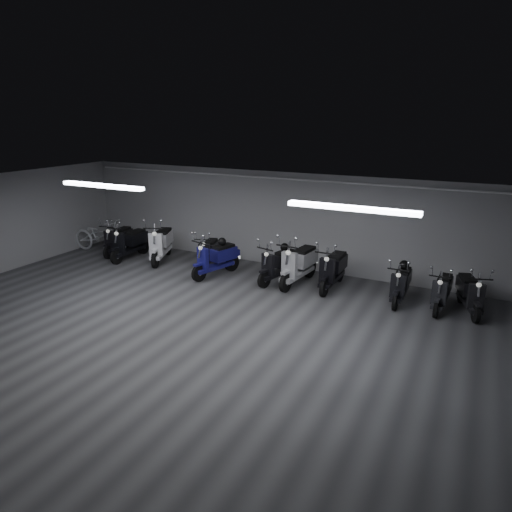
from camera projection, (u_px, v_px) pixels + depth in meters
The scene contains 21 objects.
floor at pixel (188, 335), 9.33m from camera, with size 14.00×10.00×0.01m, color #393A3C.
ceiling at pixel (181, 200), 8.50m from camera, with size 14.00×10.00×0.01m, color gray.
back_wall at pixel (285, 220), 13.17m from camera, with size 14.00×0.01×2.80m, color gray.
fluor_strip_left at pixel (102, 186), 10.66m from camera, with size 2.40×0.18×0.08m, color white.
fluor_strip_right at pixel (352, 208), 8.07m from camera, with size 2.40×0.18×0.08m, color white.
conduit at pixel (285, 179), 12.74m from camera, with size 0.05×0.05×13.60m, color white.
scooter_0 at pixel (118, 235), 14.60m from camera, with size 0.57×1.72×1.28m, color black, non-canonical shape.
scooter_1 at pixel (129, 238), 14.07m from camera, with size 0.61×1.84×1.37m, color black, non-canonical shape.
scooter_2 at pixel (161, 238), 13.82m from camera, with size 0.67×2.00×1.49m, color silver, non-canonical shape.
scooter_3 at pixel (208, 247), 13.32m from camera, with size 0.55×1.64×1.22m, color black, non-canonical shape.
scooter_4 at pixel (216, 253), 12.54m from camera, with size 0.61×1.83×1.36m, color navy, non-canonical shape.
scooter_5 at pixel (279, 259), 12.08m from camera, with size 0.59×1.77×1.31m, color black, non-canonical shape.
scooter_6 at pixel (299, 258), 11.89m from camera, with size 0.67×2.01×1.50m, color #AEAEB2, non-canonical shape.
scooter_7 at pixel (333, 263), 11.61m from camera, with size 0.62×1.87×1.39m, color black, non-canonical shape.
scooter_8 at pixel (401, 278), 10.78m from camera, with size 0.55×1.65×1.23m, color black, non-canonical shape.
scooter_9 at pixel (442, 285), 10.37m from camera, with size 0.53×1.60×1.19m, color black, non-canonical shape.
bicycle at pixel (100, 232), 14.82m from camera, with size 0.72×2.04×1.32m, color white.
scooter_10 at pixel (471, 287), 10.21m from camera, with size 0.55×1.66×1.24m, color black, non-canonical shape.
helmet_0 at pixel (404, 265), 10.89m from camera, with size 0.24×0.24×0.24m, color black.
helmet_1 at pixel (285, 247), 12.18m from camera, with size 0.23×0.23×0.23m, color black.
helmet_2 at pixel (222, 242), 12.63m from camera, with size 0.23×0.23×0.23m, color black.
Camera 1 is at (5.08, -6.87, 4.32)m, focal length 31.69 mm.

